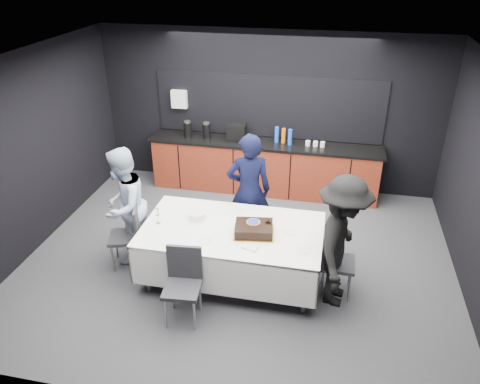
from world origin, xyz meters
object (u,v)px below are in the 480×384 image
party_table (232,237)px  person_right (341,242)px  plate_stack (197,215)px  chair_near (183,279)px  chair_left (130,232)px  person_left (124,206)px  person_center (249,191)px  champagne_flute (157,213)px  cake_assembly (254,229)px  chair_right (332,257)px

party_table → person_right: person_right is taller
plate_stack → chair_near: bearing=-84.0°
chair_left → person_left: 0.36m
plate_stack → person_center: size_ratio=0.13×
champagne_flute → person_center: person_center is taller
chair_near → person_center: 1.78m
party_table → chair_near: chair_near is taller
person_center → person_right: size_ratio=1.02×
party_table → chair_left: (-1.43, 0.01, -0.11)m
person_center → cake_assembly: bearing=88.5°
party_table → chair_right: bearing=-0.4°
chair_right → person_right: person_right is taller
champagne_flute → plate_stack: bearing=24.2°
party_table → chair_near: bearing=-116.4°
person_left → person_right: 2.96m
chair_left → plate_stack: bearing=8.1°
person_right → plate_stack: bearing=88.7°
person_left → person_right: person_right is taller
cake_assembly → person_right: bearing=-5.6°
chair_right → person_left: bearing=176.4°
plate_stack → person_left: (-1.06, 0.03, 0.00)m
champagne_flute → chair_right: size_ratio=0.24×
chair_right → person_right: 0.37m
chair_left → party_table: bearing=-0.3°
person_center → person_left: (-1.61, -0.70, -0.04)m
champagne_flute → chair_left: (-0.46, 0.08, -0.40)m
chair_near → plate_stack: bearing=96.0°
champagne_flute → chair_left: 0.62m
plate_stack → person_center: person_center is taller
party_table → chair_left: chair_left is taller
plate_stack → chair_near: chair_near is taller
chair_right → chair_near: bearing=-154.6°
chair_right → person_left: person_left is taller
party_table → person_right: 1.40m
party_table → person_left: person_left is taller
party_table → chair_left: 1.44m
person_center → chair_near: bearing=58.6°
chair_right → person_left: 2.88m
party_table → champagne_flute: bearing=-175.8°
cake_assembly → person_right: person_right is taller
cake_assembly → champagne_flute: (-1.27, -0.02, 0.09)m
champagne_flute → person_right: 2.36m
chair_left → chair_right: (2.73, -0.02, 0.00)m
cake_assembly → person_left: bearing=173.3°
cake_assembly → chair_left: size_ratio=0.61×
plate_stack → person_left: bearing=178.5°
person_left → person_right: (2.94, -0.32, 0.03)m
plate_stack → champagne_flute: size_ratio=1.02×
champagne_flute → person_center: size_ratio=0.13×
plate_stack → champagne_flute: (-0.47, -0.21, 0.11)m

